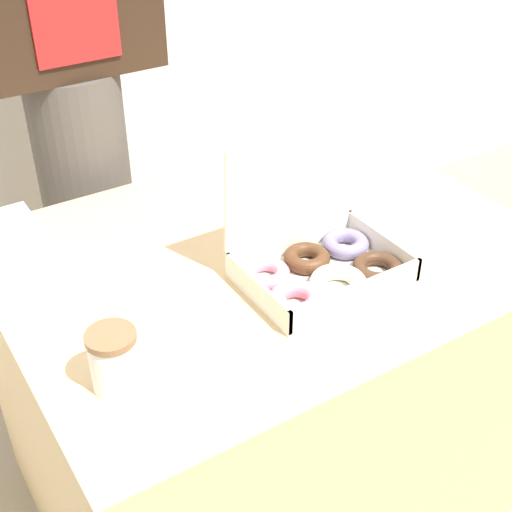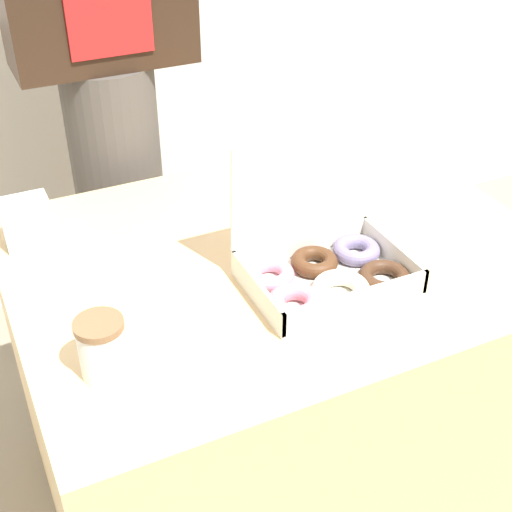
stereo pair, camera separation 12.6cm
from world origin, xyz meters
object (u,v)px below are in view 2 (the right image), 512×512
Objects in this scene: person_customer at (105,66)px; napkin_holder at (27,222)px; coffee_cup at (102,348)px; donut_box at (325,265)px.

napkin_holder is at bearing -127.99° from person_customer.
person_customer is (0.25, 0.81, 0.17)m from coffee_cup.
coffee_cup is 0.99× the size of napkin_holder.
donut_box is 0.46m from coffee_cup.
donut_box is at bearing -37.73° from napkin_holder.
person_customer is at bearing 105.32° from donut_box.
person_customer is (-0.20, 0.74, 0.19)m from donut_box.
donut_box is at bearing 8.43° from coffee_cup.
napkin_holder is 0.06× the size of person_customer.
person_customer is at bearing 73.00° from coffee_cup.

